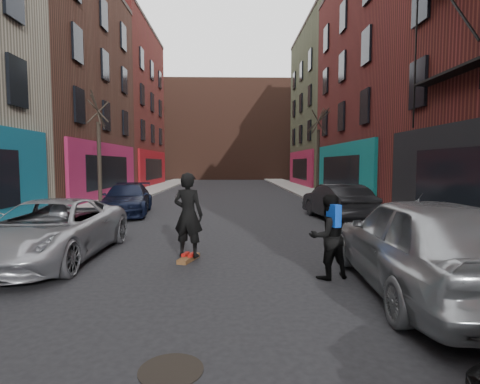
{
  "coord_description": "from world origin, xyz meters",
  "views": [
    {
      "loc": [
        0.4,
        -0.93,
        2.21
      ],
      "look_at": [
        0.59,
        7.15,
        1.6
      ],
      "focal_mm": 28.0,
      "sensor_mm": 36.0,
      "label": 1
    }
  ],
  "objects_px": {
    "parked_left_end": "(127,199)",
    "pedestrian": "(328,236)",
    "parked_left_far": "(50,230)",
    "parked_right_end": "(337,202)",
    "tree_left_far": "(99,140)",
    "tree_right_far": "(318,144)",
    "skateboard": "(189,258)",
    "skateboarder": "(188,215)",
    "parked_right_far": "(423,244)",
    "manhole": "(171,370)"
  },
  "relations": [
    {
      "from": "parked_left_end",
      "to": "pedestrian",
      "type": "bearing_deg",
      "value": -62.96
    },
    {
      "from": "parked_left_far",
      "to": "parked_right_end",
      "type": "xyz_separation_m",
      "value": [
        8.37,
        6.08,
        0.02
      ]
    },
    {
      "from": "tree_left_far",
      "to": "tree_right_far",
      "type": "xyz_separation_m",
      "value": [
        12.4,
        6.0,
        0.15
      ]
    },
    {
      "from": "skateboard",
      "to": "pedestrian",
      "type": "height_order",
      "value": "pedestrian"
    },
    {
      "from": "parked_left_end",
      "to": "skateboarder",
      "type": "relative_size",
      "value": 2.42
    },
    {
      "from": "tree_left_far",
      "to": "skateboard",
      "type": "bearing_deg",
      "value": -61.81
    },
    {
      "from": "tree_right_far",
      "to": "parked_right_far",
      "type": "xyz_separation_m",
      "value": [
        -2.57,
        -18.78,
        -2.67
      ]
    },
    {
      "from": "tree_left_far",
      "to": "manhole",
      "type": "distance_m",
      "value": 16.55
    },
    {
      "from": "tree_left_far",
      "to": "parked_right_end",
      "type": "bearing_deg",
      "value": -21.51
    },
    {
      "from": "tree_right_far",
      "to": "manhole",
      "type": "xyz_separation_m",
      "value": [
        -6.45,
        -21.07,
        -3.52
      ]
    },
    {
      "from": "parked_right_far",
      "to": "tree_left_far",
      "type": "bearing_deg",
      "value": -48.99
    },
    {
      "from": "manhole",
      "to": "skateboarder",
      "type": "bearing_deg",
      "value": 94.08
    },
    {
      "from": "parked_right_end",
      "to": "skateboard",
      "type": "height_order",
      "value": "parked_right_end"
    },
    {
      "from": "tree_right_far",
      "to": "skateboarder",
      "type": "distance_m",
      "value": 18.0
    },
    {
      "from": "parked_right_far",
      "to": "parked_right_end",
      "type": "xyz_separation_m",
      "value": [
        0.97,
        8.52,
        -0.15
      ]
    },
    {
      "from": "skateboard",
      "to": "manhole",
      "type": "xyz_separation_m",
      "value": [
        0.33,
        -4.58,
        -0.04
      ]
    },
    {
      "from": "parked_right_far",
      "to": "skateboard",
      "type": "bearing_deg",
      "value": -25.13
    },
    {
      "from": "parked_left_end",
      "to": "parked_right_end",
      "type": "xyz_separation_m",
      "value": [
        8.74,
        -1.68,
        0.04
      ]
    },
    {
      "from": "tree_left_far",
      "to": "manhole",
      "type": "height_order",
      "value": "tree_left_far"
    },
    {
      "from": "tree_left_far",
      "to": "skateboard",
      "type": "distance_m",
      "value": 12.36
    },
    {
      "from": "parked_left_end",
      "to": "manhole",
      "type": "distance_m",
      "value": 13.1
    },
    {
      "from": "parked_left_far",
      "to": "manhole",
      "type": "height_order",
      "value": "parked_left_far"
    },
    {
      "from": "skateboard",
      "to": "parked_left_end",
      "type": "bearing_deg",
      "value": 132.56
    },
    {
      "from": "parked_right_end",
      "to": "skateboard",
      "type": "distance_m",
      "value": 8.13
    },
    {
      "from": "parked_left_end",
      "to": "parked_right_end",
      "type": "relative_size",
      "value": 1.08
    },
    {
      "from": "skateboard",
      "to": "manhole",
      "type": "distance_m",
      "value": 4.59
    },
    {
      "from": "parked_left_far",
      "to": "skateboard",
      "type": "xyz_separation_m",
      "value": [
        3.19,
        -0.15,
        -0.64
      ]
    },
    {
      "from": "tree_right_far",
      "to": "parked_right_far",
      "type": "relative_size",
      "value": 1.35
    },
    {
      "from": "pedestrian",
      "to": "tree_right_far",
      "type": "bearing_deg",
      "value": -120.87
    },
    {
      "from": "tree_right_far",
      "to": "skateboard",
      "type": "bearing_deg",
      "value": -112.35
    },
    {
      "from": "parked_left_end",
      "to": "tree_right_far",
      "type": "bearing_deg",
      "value": 32.17
    },
    {
      "from": "tree_left_far",
      "to": "pedestrian",
      "type": "bearing_deg",
      "value": -54.53
    },
    {
      "from": "tree_right_far",
      "to": "pedestrian",
      "type": "bearing_deg",
      "value": -102.44
    },
    {
      "from": "tree_left_far",
      "to": "parked_left_far",
      "type": "height_order",
      "value": "tree_left_far"
    },
    {
      "from": "tree_right_far",
      "to": "skateboarder",
      "type": "relative_size",
      "value": 3.55
    },
    {
      "from": "parked_left_end",
      "to": "skateboard",
      "type": "distance_m",
      "value": 8.7
    },
    {
      "from": "parked_right_end",
      "to": "skateboarder",
      "type": "relative_size",
      "value": 2.24
    },
    {
      "from": "skateboard",
      "to": "skateboarder",
      "type": "distance_m",
      "value": 1.01
    },
    {
      "from": "tree_left_far",
      "to": "pedestrian",
      "type": "relative_size",
      "value": 4.0
    },
    {
      "from": "parked_left_far",
      "to": "skateboard",
      "type": "distance_m",
      "value": 3.25
    },
    {
      "from": "skateboarder",
      "to": "manhole",
      "type": "height_order",
      "value": "skateboarder"
    },
    {
      "from": "tree_right_far",
      "to": "pedestrian",
      "type": "height_order",
      "value": "tree_right_far"
    },
    {
      "from": "tree_right_far",
      "to": "skateboard",
      "type": "height_order",
      "value": "tree_right_far"
    },
    {
      "from": "parked_right_end",
      "to": "skateboard",
      "type": "xyz_separation_m",
      "value": [
        -5.18,
        -6.23,
        -0.66
      ]
    },
    {
      "from": "tree_left_far",
      "to": "tree_right_far",
      "type": "distance_m",
      "value": 13.78
    },
    {
      "from": "tree_left_far",
      "to": "parked_left_end",
      "type": "bearing_deg",
      "value": -51.4
    },
    {
      "from": "tree_right_far",
      "to": "parked_left_far",
      "type": "relative_size",
      "value": 1.36
    },
    {
      "from": "parked_left_far",
      "to": "parked_left_end",
      "type": "relative_size",
      "value": 1.08
    },
    {
      "from": "tree_left_far",
      "to": "parked_left_far",
      "type": "bearing_deg",
      "value": -76.75
    },
    {
      "from": "parked_left_end",
      "to": "skateboarder",
      "type": "xyz_separation_m",
      "value": [
        3.56,
        -7.91,
        0.39
      ]
    }
  ]
}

